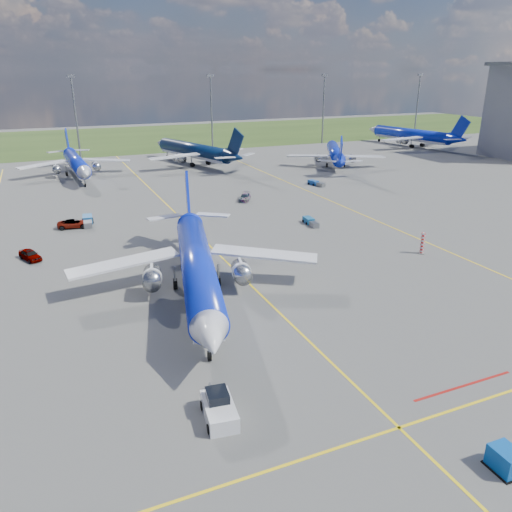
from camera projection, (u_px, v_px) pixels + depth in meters
name	position (u px, v px, depth m)	size (l,w,h in m)	color
ground	(278.00, 311.00, 52.75)	(400.00, 400.00, 0.00)	#535350
grass_strip	(99.00, 140.00, 181.71)	(400.00, 80.00, 0.01)	#2D4719
taxiway_lines	(201.00, 236.00, 76.63)	(60.25, 160.00, 0.02)	yellow
floodlight_masts	(147.00, 111.00, 146.64)	(202.20, 0.50, 22.70)	slate
warning_post	(422.00, 243.00, 68.76)	(0.50, 0.50, 3.00)	red
bg_jet_nnw	(78.00, 177.00, 118.89)	(27.89, 36.60, 9.59)	#0D26C3
bg_jet_n	(195.00, 164.00, 134.60)	(31.29, 41.07, 10.76)	#071A3D
bg_jet_ne	(335.00, 165.00, 133.17)	(27.15, 35.64, 9.33)	#0D26C3
bg_jet_ene	(410.00, 146.00, 166.27)	(31.71, 41.62, 10.90)	#0D26C3
main_airliner	(199.00, 296.00, 56.26)	(30.88, 40.53, 10.61)	#0D26C3
pushback_tug	(219.00, 408.00, 36.36)	(2.65, 5.84, 1.94)	silver
uld_container	(505.00, 460.00, 31.59)	(1.54, 1.92, 1.54)	#0B4EA7
service_car_a	(30.00, 255.00, 66.75)	(1.67, 4.15, 1.42)	#999999
service_car_b	(74.00, 224.00, 80.30)	(2.31, 5.01, 1.39)	#999999
service_car_c	(245.00, 197.00, 97.05)	(1.89, 4.65, 1.35)	#999999
baggage_tug_w	(311.00, 222.00, 82.05)	(1.62, 4.51, 0.99)	#17598C
baggage_tug_c	(88.00, 221.00, 82.25)	(1.84, 5.42, 1.20)	#1A5B9E
baggage_tug_e	(316.00, 183.00, 109.84)	(2.31, 4.58, 0.99)	#1A4B9C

